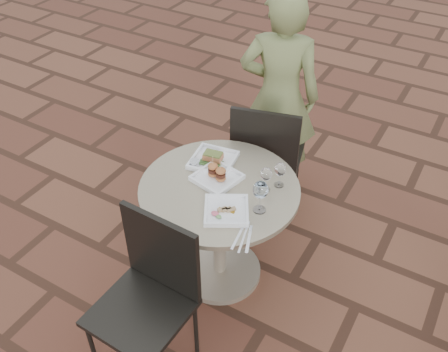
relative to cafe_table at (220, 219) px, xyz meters
The scene contains 13 objects.
ground 0.52m from the cafe_table, 85.73° to the left, with size 60.00×60.00×0.00m, color brown.
cafe_table is the anchor object (origin of this frame).
chair_far 0.64m from the cafe_table, 91.36° to the left, with size 0.54×0.54×0.93m.
chair_near 0.64m from the cafe_table, 91.29° to the right, with size 0.45×0.45×0.93m.
diner 1.03m from the cafe_table, 96.10° to the left, with size 0.56×0.37×1.53m, color olive.
plate_salmon 0.35m from the cafe_table, 130.25° to the left, with size 0.28×0.28×0.07m.
plate_sliders 0.28m from the cafe_table, 132.68° to the left, with size 0.27×0.27×0.15m.
plate_tuna 0.33m from the cafe_table, 49.20° to the right, with size 0.31×0.31×0.03m.
wine_glass_right 0.48m from the cafe_table, 11.09° to the right, with size 0.08×0.08×0.19m.
wine_glass_mid 0.43m from the cafe_table, 25.19° to the left, with size 0.06×0.06×0.15m.
wine_glass_far 0.49m from the cafe_table, 33.01° to the left, with size 0.07×0.07×0.15m.
steel_ramekin 0.35m from the cafe_table, 158.74° to the left, with size 0.06×0.06×0.04m, color silver.
cutlery_set 0.47m from the cafe_table, 41.69° to the right, with size 0.10×0.22×0.00m, color silver, non-canonical shape.
Camera 1 is at (1.07, -1.98, 2.53)m, focal length 40.00 mm.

